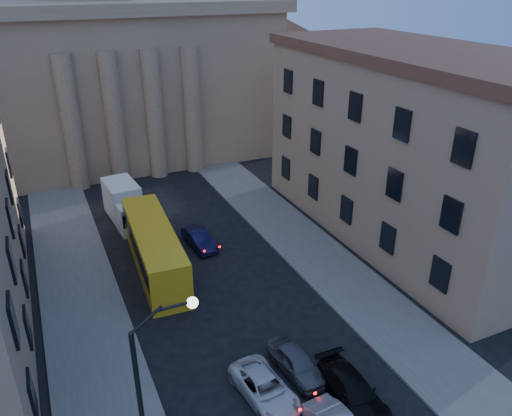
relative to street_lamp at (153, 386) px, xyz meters
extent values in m
cube|color=#5A5953|center=(-1.53, 10.00, -5.21)|extent=(5.00, 60.00, 0.15)
cube|color=#5A5953|center=(15.47, 10.00, -5.21)|extent=(5.00, 60.00, 0.15)
cube|color=#876D53|center=(6.97, 48.00, 2.71)|extent=(34.00, 26.00, 16.00)
cube|color=#876D53|center=(6.97, 48.00, 11.11)|extent=(35.50, 27.50, 1.20)
cube|color=#876D53|center=(27.97, 46.00, 0.21)|extent=(13.00, 13.00, 11.00)
cone|color=brown|center=(27.97, 46.00, 7.71)|extent=(26.02, 26.02, 4.00)
cylinder|color=#876D53|center=(0.97, 34.80, 1.21)|extent=(1.80, 1.80, 13.00)
cylinder|color=#876D53|center=(4.97, 34.80, 1.21)|extent=(1.80, 1.80, 13.00)
cylinder|color=#876D53|center=(8.97, 34.80, 1.21)|extent=(1.80, 1.80, 13.00)
cylinder|color=#876D53|center=(12.97, 34.80, 1.21)|extent=(1.80, 1.80, 13.00)
cube|color=#A27F5F|center=(23.97, 14.00, 1.71)|extent=(11.00, 26.00, 14.00)
cube|color=brown|center=(23.97, 14.00, 9.01)|extent=(11.60, 26.60, 0.80)
cylinder|color=black|center=(-0.53, 0.00, -1.29)|extent=(0.20, 0.20, 8.00)
cylinder|color=black|center=(0.02, 0.00, 3.06)|extent=(1.30, 0.12, 0.96)
cylinder|color=black|center=(1.02, 0.00, 3.36)|extent=(1.30, 0.12, 0.12)
sphere|color=white|center=(1.77, 0.00, 3.31)|extent=(0.44, 0.44, 0.44)
imported|color=silver|center=(5.86, 2.30, -4.65)|extent=(2.57, 4.76, 1.27)
imported|color=black|center=(9.71, 0.25, -4.58)|extent=(2.04, 4.89, 1.41)
imported|color=#4B4B50|center=(8.17, 3.17, -4.59)|extent=(2.07, 4.26, 1.40)
imported|color=black|center=(7.85, 18.39, -4.61)|extent=(1.82, 4.24, 1.36)
cube|color=gold|center=(3.96, 16.70, -3.63)|extent=(3.34, 11.87, 3.31)
cube|color=black|center=(3.96, 16.70, -3.10)|extent=(3.36, 11.23, 1.17)
cylinder|color=black|center=(2.65, 12.50, -4.75)|extent=(0.38, 1.08, 1.07)
cylinder|color=black|center=(4.78, 12.38, -4.75)|extent=(0.38, 1.08, 1.07)
cylinder|color=black|center=(3.14, 21.02, -4.75)|extent=(0.38, 1.08, 1.07)
cylinder|color=black|center=(5.27, 20.90, -4.75)|extent=(0.38, 1.08, 1.07)
cube|color=silver|center=(3.74, 23.27, -4.08)|extent=(2.51, 2.61, 2.42)
cube|color=black|center=(3.84, 22.12, -3.78)|extent=(2.22, 0.31, 1.11)
cube|color=silver|center=(3.51, 25.98, -3.52)|extent=(2.77, 4.42, 3.12)
cylinder|color=black|center=(2.77, 22.79, -4.83)|extent=(0.36, 0.93, 0.91)
cylinder|color=black|center=(4.78, 22.96, -4.83)|extent=(0.36, 0.93, 0.91)
cylinder|color=black|center=(2.43, 26.80, -4.83)|extent=(0.36, 0.93, 0.91)
cylinder|color=black|center=(4.44, 26.97, -4.83)|extent=(0.36, 0.93, 0.91)
camera|label=1|loc=(-2.36, -14.55, 14.16)|focal=35.00mm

